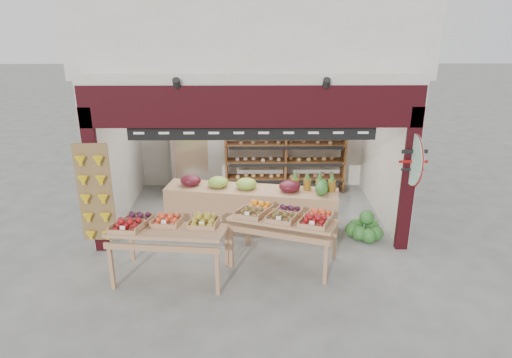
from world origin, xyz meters
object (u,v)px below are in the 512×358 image
at_px(back_shelving, 285,145).
at_px(watermelon_pile, 364,229).
at_px(cardboard_stack, 196,208).
at_px(refrigerator, 188,153).
at_px(display_table_right, 285,217).
at_px(display_table_left, 163,227).
at_px(mid_counter, 251,207).

bearing_deg(back_shelving, watermelon_pile, -60.96).
bearing_deg(cardboard_stack, back_shelving, 40.04).
xyz_separation_m(back_shelving, watermelon_pile, (1.38, -2.48, -0.96)).
xyz_separation_m(back_shelving, refrigerator, (-2.29, -0.15, -0.15)).
xyz_separation_m(refrigerator, watermelon_pile, (3.67, -2.33, -0.81)).
bearing_deg(cardboard_stack, refrigerator, 102.63).
bearing_deg(display_table_right, cardboard_stack, 134.16).
bearing_deg(watermelon_pile, display_table_right, -150.23).
height_order(cardboard_stack, watermelon_pile, cardboard_stack).
bearing_deg(refrigerator, display_table_left, -108.55).
relative_size(cardboard_stack, display_table_right, 0.52).
bearing_deg(display_table_right, mid_counter, 113.07).
xyz_separation_m(back_shelving, cardboard_stack, (-1.96, -1.64, -0.88)).
bearing_deg(mid_counter, watermelon_pile, -10.98).
height_order(display_table_left, watermelon_pile, display_table_left).
distance_m(cardboard_stack, mid_counter, 1.23).
relative_size(refrigerator, mid_counter, 0.57).
relative_size(back_shelving, refrigerator, 1.44).
relative_size(mid_counter, display_table_right, 1.77).
height_order(mid_counter, watermelon_pile, mid_counter).
distance_m(refrigerator, mid_counter, 2.46).
relative_size(cardboard_stack, watermelon_pile, 1.44).
bearing_deg(back_shelving, refrigerator, -176.27).
height_order(cardboard_stack, mid_counter, mid_counter).
distance_m(display_table_left, watermelon_pile, 3.87).
bearing_deg(display_table_left, mid_counter, 50.38).
bearing_deg(mid_counter, refrigerator, 127.68).
distance_m(back_shelving, display_table_right, 3.43).
relative_size(back_shelving, cardboard_stack, 2.83).
xyz_separation_m(cardboard_stack, display_table_left, (-0.26, -2.11, 0.60)).
height_order(display_table_right, watermelon_pile, display_table_right).
distance_m(back_shelving, mid_counter, 2.31).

